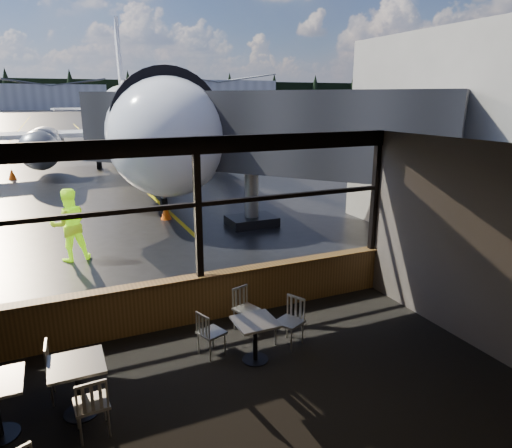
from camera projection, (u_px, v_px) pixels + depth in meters
ground_plane at (57, 115)px, 114.43m from camera, size 520.00×520.00×0.00m
carpet_floor at (269, 415)px, 6.17m from camera, size 8.00×6.00×0.01m
ceiling at (271, 156)px, 5.24m from camera, size 8.00×6.00×0.04m
wall_right at (495, 254)px, 7.27m from camera, size 0.04×6.00×3.50m
window_sill at (201, 299)px, 8.69m from camera, size 8.00×0.28×0.90m
window_header at (196, 145)px, 7.92m from camera, size 8.00×0.18×0.30m
mullion_centre at (198, 210)px, 8.22m from camera, size 0.12×0.12×2.60m
mullion_right at (375, 192)px, 9.77m from camera, size 0.12×0.12×2.60m
window_transom at (198, 204)px, 8.20m from camera, size 8.00×0.10×0.08m
airliner at (132, 75)px, 26.19m from camera, size 32.81×38.10×10.81m
jet_bridge at (256, 151)px, 14.39m from camera, size 9.47×11.57×5.05m
cafe_table_near at (255, 341)px, 7.37m from camera, size 0.65×0.65×0.72m
cafe_table_mid at (79, 389)px, 6.10m from camera, size 0.71×0.71×0.78m
chair_near_e at (289, 322)px, 7.82m from camera, size 0.63×0.63×0.86m
chair_near_w at (211, 333)px, 7.53m from camera, size 0.56×0.56×0.80m
chair_near_n at (246, 310)px, 8.33m from camera, size 0.56×0.56×0.82m
chair_mid_s at (91, 404)px, 5.73m from camera, size 0.50×0.50×0.86m
chair_mid_w at (64, 369)px, 6.44m from camera, size 0.51×0.51×0.90m
ground_crew at (69, 225)px, 11.86m from camera, size 1.03×0.85×1.92m
cone_nose at (166, 212)px, 16.09m from camera, size 0.38×0.38×0.53m
cone_wing at (12, 174)px, 23.90m from camera, size 0.41×0.41×0.57m
terminal_annex at (483, 136)px, 14.14m from camera, size 5.00×7.00×6.00m
hangar_mid at (52, 96)px, 170.30m from camera, size 38.00×15.00×10.00m
hangar_right at (210, 93)px, 187.43m from camera, size 50.00×20.00×12.00m
fuel_tank_c at (22, 101)px, 164.27m from camera, size 8.00×8.00×6.00m
treeline at (51, 93)px, 192.04m from camera, size 360.00×3.00×12.00m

